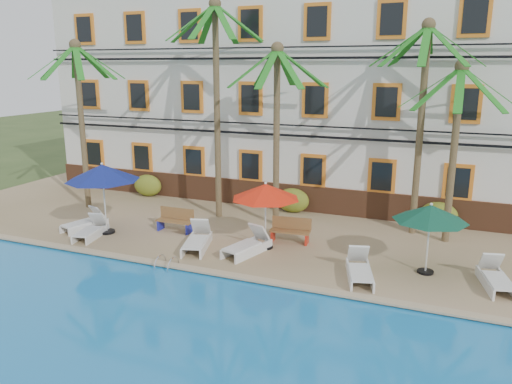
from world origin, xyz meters
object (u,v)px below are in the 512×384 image
at_px(palm_a, 80,102).
at_px(lounger_f, 496,278).
at_px(lounger_c, 197,240).
at_px(lounger_d, 248,245).
at_px(palm_e, 456,126).
at_px(pool_ladder, 167,267).
at_px(umbrella_blue, 102,173).
at_px(lounger_e, 360,270).
at_px(bench_left, 176,220).
at_px(palm_b, 216,83).
at_px(bench_right, 290,230).
at_px(lounger_b, 91,230).
at_px(palm_c, 277,110).
at_px(lounger_a, 85,222).
at_px(umbrella_red, 266,192).
at_px(palm_d, 423,100).
at_px(umbrella_green, 431,213).

xyz_separation_m(palm_a, lounger_f, (17.21, -2.49, -4.57)).
bearing_deg(lounger_c, lounger_d, 7.24).
height_order(palm_e, pool_ladder, palm_e).
bearing_deg(umbrella_blue, lounger_d, 0.40).
bearing_deg(lounger_e, bench_left, 166.09).
height_order(lounger_c, lounger_d, lounger_c).
distance_m(palm_b, lounger_f, 12.64).
relative_size(umbrella_blue, bench_right, 1.85).
xyz_separation_m(palm_e, lounger_b, (-12.71, -4.65, -4.05)).
bearing_deg(palm_c, lounger_a, -153.16).
distance_m(palm_e, lounger_b, 14.13).
bearing_deg(palm_e, pool_ladder, -144.11).
bearing_deg(lounger_b, umbrella_red, 11.97).
bearing_deg(palm_c, palm_e, 4.04).
distance_m(palm_d, lounger_e, 7.23).
bearing_deg(lounger_a, palm_c, 26.84).
xyz_separation_m(lounger_b, pool_ladder, (4.28, -1.45, -0.28)).
bearing_deg(bench_left, lounger_c, -39.27).
height_order(palm_b, palm_c, palm_b).
xyz_separation_m(palm_c, umbrella_red, (0.60, -2.76, -2.62)).
xyz_separation_m(lounger_d, bench_left, (-3.64, 1.20, 0.16)).
bearing_deg(bench_right, umbrella_blue, -166.18).
relative_size(palm_d, bench_left, 5.39).
bearing_deg(pool_ladder, palm_b, 99.15).
height_order(palm_a, umbrella_blue, palm_a).
bearing_deg(pool_ladder, palm_c, 72.43).
xyz_separation_m(umbrella_red, umbrella_green, (5.56, -0.19, -0.12)).
bearing_deg(bench_right, palm_d, 34.14).
distance_m(umbrella_blue, lounger_b, 2.25).
bearing_deg(umbrella_red, lounger_c, -156.59).
xyz_separation_m(palm_a, pool_ladder, (7.27, -4.83, -4.87)).
bearing_deg(palm_e, palm_c, -175.96).
relative_size(palm_e, lounger_a, 3.40).
xyz_separation_m(umbrella_red, lounger_c, (-2.27, -0.98, -1.79)).
bearing_deg(lounger_e, palm_a, 165.60).
bearing_deg(lounger_a, palm_b, 41.08).
xyz_separation_m(umbrella_blue, bench_right, (7.07, 1.74, -1.96)).
xyz_separation_m(palm_b, bench_left, (-0.70, -2.47, -5.26)).
height_order(palm_e, lounger_d, palm_e).
distance_m(lounger_c, lounger_d, 1.90).
distance_m(lounger_b, pool_ladder, 4.53).
bearing_deg(lounger_c, bench_left, 140.73).
xyz_separation_m(umbrella_blue, lounger_d, (6.05, 0.04, -2.11)).
relative_size(palm_d, lounger_a, 4.14).
bearing_deg(lounger_f, palm_e, 112.03).
bearing_deg(bench_left, palm_e, 15.44).
bearing_deg(umbrella_green, bench_right, 166.92).
distance_m(lounger_a, lounger_f, 15.09).
xyz_separation_m(lounger_e, bench_right, (-3.05, 2.41, 0.17)).
bearing_deg(lounger_d, palm_e, 31.74).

